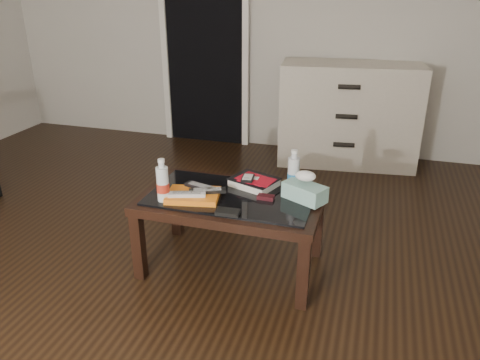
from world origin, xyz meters
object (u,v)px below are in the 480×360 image
Objects in this scene: textbook at (254,182)px; water_bottle_left at (162,180)px; tissue_box at (305,192)px; water_bottle_right at (294,170)px; dresser at (348,115)px; coffee_table at (232,205)px.

water_bottle_left is at bearing -122.08° from textbook.
tissue_box is at bearing 17.08° from water_bottle_left.
water_bottle_right is at bearing 27.74° from water_bottle_left.
textbook is at bearing -176.71° from water_bottle_right.
tissue_box is (0.31, -0.10, 0.02)m from textbook.
dresser is at bearing 68.83° from water_bottle_left.
coffee_table is 4.20× the size of water_bottle_right.
water_bottle_right is at bearing 28.36° from coffee_table.
water_bottle_right reaches higher than textbook.
dresser reaches higher than tissue_box.
textbook is 0.24m from water_bottle_right.
coffee_table is at bearing -99.44° from textbook.
tissue_box reaches higher than textbook.
water_bottle_left reaches higher than textbook.
coffee_table is at bearing -144.72° from tissue_box.
coffee_table is 0.42m from tissue_box.
water_bottle_left is at bearing -152.26° from water_bottle_right.
water_bottle_left is (-0.33, -0.17, 0.18)m from coffee_table.
tissue_box is (0.73, 0.22, -0.07)m from water_bottle_left.
dresser is at bearing 84.49° from water_bottle_right.
coffee_table is 0.41m from water_bottle_left.
dresser is at bearing 97.56° from textbook.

